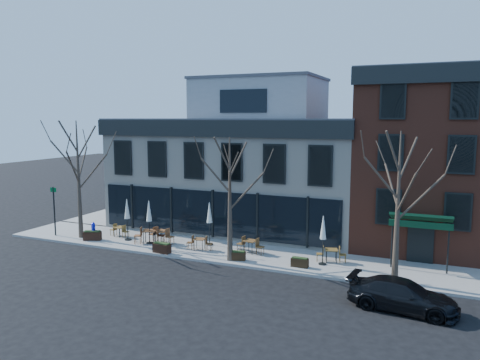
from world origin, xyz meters
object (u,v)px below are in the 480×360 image
at_px(parked_sedan, 403,295).
at_px(cafe_set_0, 120,230).
at_px(call_box, 93,230).
at_px(umbrella_0, 127,211).

relative_size(parked_sedan, cafe_set_0, 2.84).
xyz_separation_m(call_box, umbrella_0, (2.14, 0.86, 1.31)).
bearing_deg(umbrella_0, parked_sedan, -14.25).
distance_m(call_box, umbrella_0, 2.65).
distance_m(parked_sedan, umbrella_0, 18.33).
relative_size(parked_sedan, call_box, 3.77).
distance_m(parked_sedan, cafe_set_0, 19.47).
bearing_deg(umbrella_0, call_box, -158.10).
height_order(cafe_set_0, umbrella_0, umbrella_0).
xyz_separation_m(call_box, cafe_set_0, (1.05, 1.40, -0.22)).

